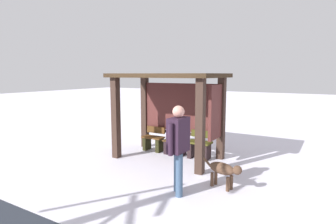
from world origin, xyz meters
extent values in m
plane|color=silver|center=(0.00, 0.00, 0.00)|extent=(60.00, 60.00, 0.00)
cube|color=#37251E|center=(-1.27, -0.69, 1.11)|extent=(0.19, 0.19, 2.22)
cube|color=#37251E|center=(1.27, -0.69, 1.11)|extent=(0.19, 0.19, 2.22)
cube|color=#37251E|center=(-1.27, 0.69, 1.11)|extent=(0.19, 0.19, 2.22)
cube|color=#37251E|center=(1.27, 0.69, 1.11)|extent=(0.19, 0.19, 2.22)
cube|color=#2F2113|center=(0.00, 0.00, 2.28)|extent=(2.96, 1.80, 0.11)
cube|color=#502421|center=(0.00, 0.69, 1.35)|extent=(2.35, 0.08, 1.40)
cube|color=#37251E|center=(0.00, 0.67, 0.58)|extent=(2.35, 0.06, 0.08)
cube|color=#502421|center=(1.27, 0.24, 1.35)|extent=(0.08, 0.76, 1.40)
cube|color=#503115|center=(-0.76, 0.39, 0.42)|extent=(0.66, 0.35, 0.04)
cube|color=#503115|center=(-0.76, 0.54, 0.62)|extent=(0.63, 0.04, 0.20)
cube|color=black|center=(-0.53, 0.39, 0.20)|extent=(0.12, 0.30, 0.40)
cube|color=black|center=(-0.99, 0.39, 0.20)|extent=(0.12, 0.30, 0.40)
cube|color=#472F16|center=(0.00, 0.39, 0.41)|extent=(0.66, 0.39, 0.03)
cube|color=#472F16|center=(0.00, 0.56, 0.60)|extent=(0.63, 0.04, 0.20)
cube|color=black|center=(0.23, 0.39, 0.19)|extent=(0.12, 0.33, 0.39)
cube|color=black|center=(-0.23, 0.39, 0.19)|extent=(0.12, 0.33, 0.39)
cube|color=#403F15|center=(0.76, 0.39, 0.45)|extent=(0.66, 0.39, 0.05)
cube|color=#403F15|center=(0.76, 0.56, 0.66)|extent=(0.63, 0.04, 0.20)
cube|color=black|center=(0.99, 0.39, 0.22)|extent=(0.12, 0.33, 0.43)
cube|color=black|center=(0.53, 0.39, 0.22)|extent=(0.12, 0.33, 0.43)
cube|color=#2C1A2B|center=(1.37, -1.92, 1.17)|extent=(0.27, 0.48, 0.66)
sphere|color=tan|center=(1.37, -1.92, 1.62)|extent=(0.23, 0.23, 0.23)
cylinder|color=#3B5472|center=(1.44, -2.02, 0.42)|extent=(0.14, 0.14, 0.84)
cylinder|color=#3B5472|center=(1.29, -1.81, 0.42)|extent=(0.14, 0.14, 0.84)
cylinder|color=#2C1A2B|center=(1.36, -2.21, 1.14)|extent=(0.09, 0.09, 0.60)
cylinder|color=#2C1A2B|center=(1.37, -1.63, 1.14)|extent=(0.09, 0.09, 0.60)
ellipsoid|color=#523828|center=(1.99, -1.21, 0.41)|extent=(0.62, 0.35, 0.24)
sphere|color=#523828|center=(2.34, -1.29, 0.46)|extent=(0.18, 0.18, 0.18)
cylinder|color=#523828|center=(1.65, -1.13, 0.45)|extent=(0.24, 0.10, 0.20)
cylinder|color=#523828|center=(2.16, -1.32, 0.14)|extent=(0.07, 0.07, 0.29)
cylinder|color=#523828|center=(2.19, -1.19, 0.14)|extent=(0.07, 0.07, 0.29)
cylinder|color=#523828|center=(1.80, -1.23, 0.14)|extent=(0.07, 0.07, 0.29)
cylinder|color=#523828|center=(1.83, -1.10, 0.14)|extent=(0.07, 0.07, 0.29)
camera|label=1|loc=(3.86, -6.49, 2.32)|focal=29.94mm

